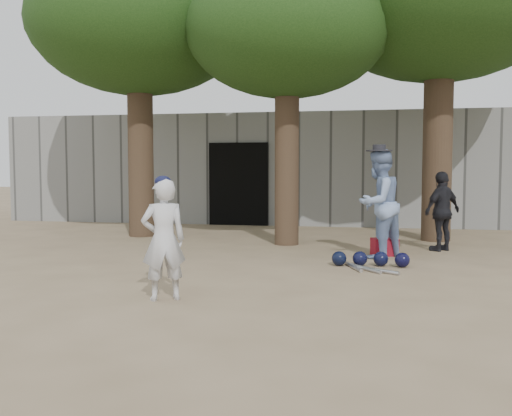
% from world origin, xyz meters
% --- Properties ---
extents(ground, '(70.00, 70.00, 0.00)m').
position_xyz_m(ground, '(0.00, 0.00, 0.00)').
color(ground, '#937C5E').
rests_on(ground, ground).
extents(boy_player, '(0.61, 0.54, 1.40)m').
position_xyz_m(boy_player, '(-0.13, -0.85, 0.70)').
color(boy_player, silver).
rests_on(boy_player, ground).
extents(spectator_blue, '(1.10, 1.14, 1.85)m').
position_xyz_m(spectator_blue, '(2.36, 2.82, 0.92)').
color(spectator_blue, '#7E96C3').
rests_on(spectator_blue, ground).
extents(spectator_dark, '(0.87, 0.85, 1.47)m').
position_xyz_m(spectator_dark, '(3.53, 3.86, 0.73)').
color(spectator_dark, black).
rests_on(spectator_dark, ground).
extents(red_bag, '(0.49, 0.43, 0.30)m').
position_xyz_m(red_bag, '(2.48, 3.09, 0.15)').
color(red_bag, maroon).
rests_on(red_bag, ground).
extents(back_building, '(16.00, 5.24, 3.00)m').
position_xyz_m(back_building, '(-0.00, 10.33, 1.50)').
color(back_building, gray).
rests_on(back_building, ground).
extents(helmet_row, '(1.19, 0.31, 0.23)m').
position_xyz_m(helmet_row, '(2.23, 1.91, 0.12)').
color(helmet_row, black).
rests_on(helmet_row, ground).
extents(bat_pile, '(0.82, 0.82, 0.06)m').
position_xyz_m(bat_pile, '(2.16, 1.54, 0.03)').
color(bat_pile, '#B4B4BB').
rests_on(bat_pile, ground).
extents(tree_row, '(11.40, 5.80, 6.69)m').
position_xyz_m(tree_row, '(0.74, 5.02, 4.69)').
color(tree_row, brown).
rests_on(tree_row, ground).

